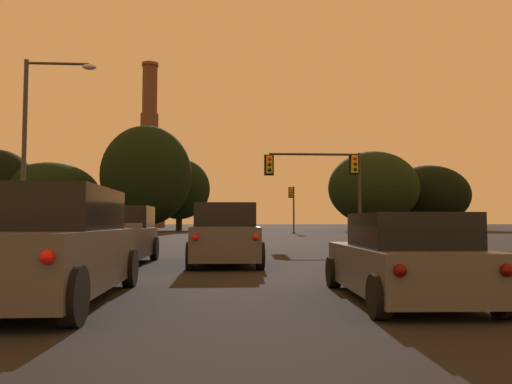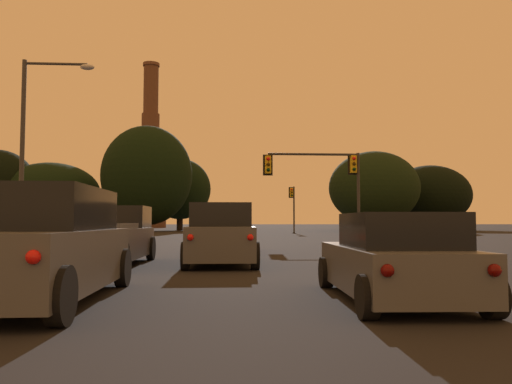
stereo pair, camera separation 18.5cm
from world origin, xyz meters
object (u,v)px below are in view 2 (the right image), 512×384
at_px(sedan_center_lane_front, 230,237).
at_px(traffic_light_overhead_right, 326,174).
at_px(suv_left_lane_third, 41,246).
at_px(smokestack, 150,163).
at_px(pickup_truck_left_lane_second, 108,238).
at_px(suv_center_lane_second, 221,235).
at_px(street_lamp, 34,133).
at_px(traffic_light_far_right, 293,203).
at_px(hatchback_right_lane_third, 394,260).

bearing_deg(sedan_center_lane_front, traffic_light_overhead_right, 51.01).
bearing_deg(suv_left_lane_third, sedan_center_lane_front, 76.34).
bearing_deg(smokestack, pickup_truck_left_lane_second, -82.17).
relative_size(suv_center_lane_second, sedan_center_lane_front, 1.04).
height_order(suv_left_lane_third, street_lamp, street_lamp).
bearing_deg(traffic_light_overhead_right, traffic_light_far_right, 86.26).
xyz_separation_m(suv_left_lane_third, smokestack, (-14.39, 107.73, 14.15)).
height_order(suv_center_lane_second, hatchback_right_lane_third, suv_center_lane_second).
relative_size(hatchback_right_lane_third, street_lamp, 0.48).
bearing_deg(traffic_light_far_right, sedan_center_lane_front, -102.16).
height_order(sedan_center_lane_front, smokestack, smokestack).
xyz_separation_m(hatchback_right_lane_third, traffic_light_overhead_right, (3.19, 21.06, 3.50)).
bearing_deg(suv_left_lane_third, smokestack, 97.31).
bearing_deg(smokestack, traffic_light_far_right, -66.99).
height_order(suv_left_lane_third, smokestack, smokestack).
distance_m(suv_center_lane_second, traffic_light_far_right, 42.17).
relative_size(sedan_center_lane_front, traffic_light_overhead_right, 0.81).
distance_m(suv_left_lane_third, traffic_light_far_right, 49.80).
relative_size(traffic_light_overhead_right, smokestack, 0.15).
bearing_deg(traffic_light_overhead_right, pickup_truck_left_lane_second, -124.68).
bearing_deg(suv_center_lane_second, suv_left_lane_third, -111.81).
distance_m(suv_left_lane_third, smokestack, 109.60).
relative_size(suv_center_lane_second, suv_left_lane_third, 1.00).
distance_m(suv_left_lane_third, sedan_center_lane_front, 13.74).
relative_size(hatchback_right_lane_third, traffic_light_overhead_right, 0.71).
distance_m(pickup_truck_left_lane_second, sedan_center_lane_front, 7.29).
bearing_deg(suv_center_lane_second, smokestack, 99.45).
bearing_deg(suv_left_lane_third, traffic_light_far_right, 77.21).
height_order(traffic_light_overhead_right, traffic_light_far_right, traffic_light_overhead_right).
distance_m(street_lamp, smokestack, 94.31).
height_order(suv_center_lane_second, traffic_light_far_right, traffic_light_far_right).
bearing_deg(suv_center_lane_second, pickup_truck_left_lane_second, -178.50).
distance_m(traffic_light_overhead_right, traffic_light_far_right, 27.78).
bearing_deg(pickup_truck_left_lane_second, street_lamp, 125.53).
bearing_deg(traffic_light_far_right, pickup_truck_left_lane_second, -105.26).
xyz_separation_m(suv_center_lane_second, suv_left_lane_third, (-2.85, -7.21, 0.00)).
relative_size(traffic_light_far_right, smokestack, 0.14).
height_order(sedan_center_lane_front, hatchback_right_lane_third, hatchback_right_lane_third).
distance_m(suv_center_lane_second, sedan_center_lane_front, 6.17).
distance_m(hatchback_right_lane_third, traffic_light_far_right, 49.12).
xyz_separation_m(traffic_light_far_right, smokestack, (-25.14, 59.18, 11.51)).
height_order(traffic_light_far_right, street_lamp, street_lamp).
relative_size(sedan_center_lane_front, street_lamp, 0.55).
distance_m(traffic_light_far_right, street_lamp, 37.94).
relative_size(hatchback_right_lane_third, traffic_light_far_right, 0.77).
bearing_deg(suv_center_lane_second, traffic_light_far_right, 78.89).
height_order(suv_center_lane_second, street_lamp, street_lamp).
bearing_deg(street_lamp, suv_center_lane_second, -40.28).
xyz_separation_m(traffic_light_overhead_right, smokestack, (-23.33, 86.90, 10.89)).
distance_m(suv_left_lane_third, hatchback_right_lane_third, 5.76).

